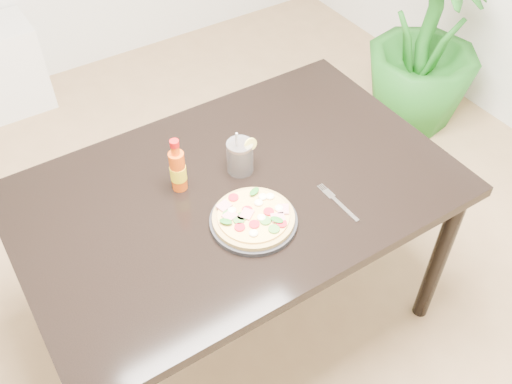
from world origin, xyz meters
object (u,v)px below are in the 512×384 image
hot_sauce_bottle (178,170)px  cola_cup (240,157)px  dining_table (237,205)px  houseplant (428,35)px  pizza (254,217)px  plate (253,221)px  fork (337,201)px

hot_sauce_bottle → cola_cup: (0.21, -0.03, -0.02)m
dining_table → houseplant: bearing=21.7°
pizza → hot_sauce_bottle: bearing=114.7°
plate → fork: plate is taller
fork → houseplant: 1.55m
hot_sauce_bottle → houseplant: size_ratio=0.19×
dining_table → houseplant: (1.52, 0.60, -0.14)m
hot_sauce_bottle → houseplant: (1.67, 0.51, -0.30)m
cola_cup → houseplant: houseplant is taller
hot_sauce_bottle → fork: hot_sauce_bottle is taller
cola_cup → fork: (0.18, -0.29, -0.05)m
dining_table → houseplant: size_ratio=1.32×
plate → cola_cup: bearing=67.9°
cola_cup → pizza: bearing=-111.9°
dining_table → houseplant: 1.64m
dining_table → cola_cup: size_ratio=7.93×
dining_table → cola_cup: cola_cup is taller
cola_cup → hot_sauce_bottle: bearing=170.9°
cola_cup → fork: bearing=-58.7°
dining_table → plate: plate is taller
hot_sauce_bottle → dining_table: bearing=-32.3°
dining_table → fork: bearing=-44.5°
fork → hot_sauce_bottle: bearing=138.6°
pizza → hot_sauce_bottle: hot_sauce_bottle is taller
plate → fork: size_ratio=1.42×
houseplant → fork: bearing=-147.1°
fork → houseplant: size_ratio=0.18×
pizza → fork: bearing=-14.3°
dining_table → pizza: size_ratio=5.62×
houseplant → plate: bearing=-153.8°
hot_sauce_bottle → houseplant: 1.77m
dining_table → pizza: bearing=-102.1°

